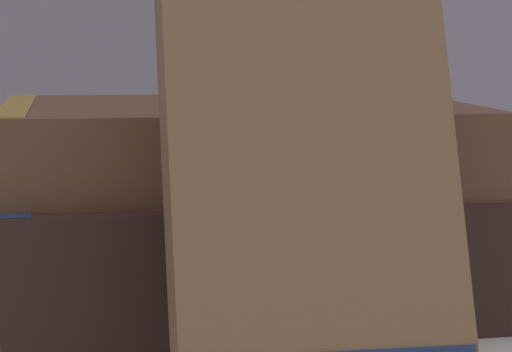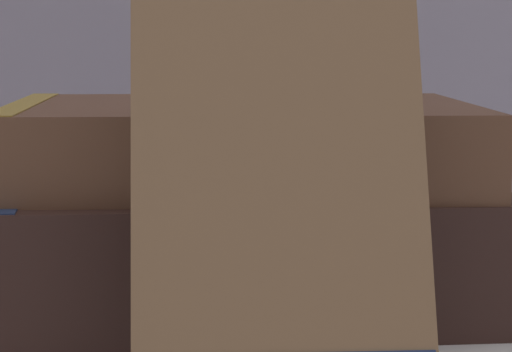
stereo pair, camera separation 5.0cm
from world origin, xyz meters
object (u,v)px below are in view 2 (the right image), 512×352
book_flat_top (229,143)px  book_leaning_front (277,184)px  pocket_watch (361,95)px  reading_glasses (170,240)px  book_flat_bottom (235,241)px

book_flat_top → book_leaning_front: 0.13m
book_leaning_front → book_flat_top: bearing=94.1°
pocket_watch → reading_glasses: bearing=120.9°
book_leaning_front → reading_glasses: (-0.04, 0.27, -0.07)m
book_leaning_front → reading_glasses: book_leaning_front is taller
book_leaning_front → reading_glasses: size_ratio=1.51×
pocket_watch → reading_glasses: size_ratio=0.50×
book_flat_bottom → reading_glasses: book_flat_bottom is taller
book_leaning_front → reading_glasses: bearing=97.3°
book_flat_bottom → book_leaning_front: size_ratio=1.47×
book_flat_top → pocket_watch: bearing=5.0°
book_flat_bottom → book_flat_top: book_flat_top is taller
book_flat_bottom → book_leaning_front: 0.14m
book_flat_top → reading_glasses: 0.16m
book_flat_top → book_leaning_front: book_leaning_front is taller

